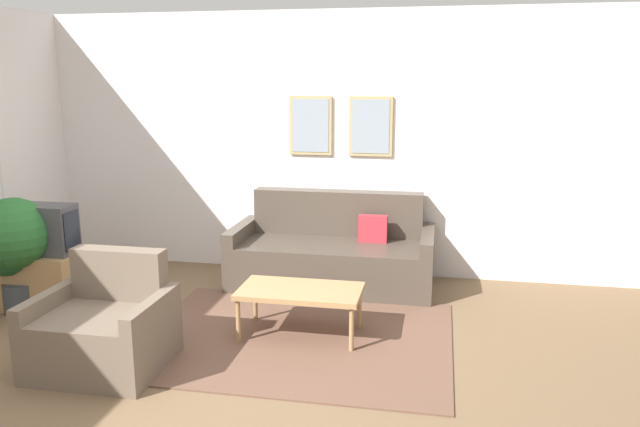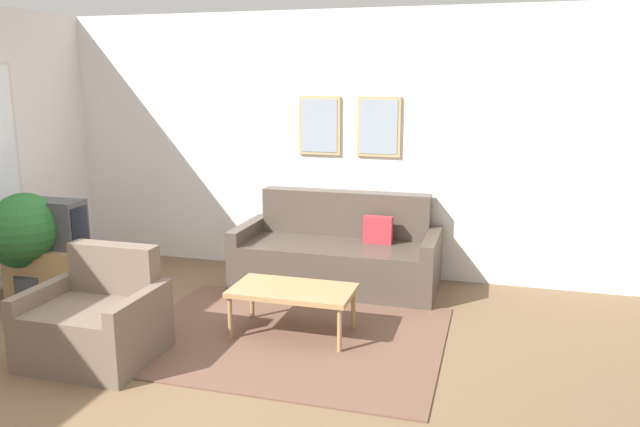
% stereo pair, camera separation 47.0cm
% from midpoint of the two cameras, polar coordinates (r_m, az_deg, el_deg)
% --- Properties ---
extents(ground_plane, '(16.00, 16.00, 0.00)m').
position_cam_midpoint_polar(ground_plane, '(4.56, -10.66, -14.35)').
color(ground_plane, brown).
extents(area_rug, '(2.45, 1.95, 0.01)m').
position_cam_midpoint_polar(area_rug, '(5.06, -0.31, -11.23)').
color(area_rug, brown).
rests_on(area_rug, ground_plane).
extents(wall_back, '(8.00, 0.09, 2.70)m').
position_cam_midpoint_polar(wall_back, '(6.61, -0.57, 6.42)').
color(wall_back, silver).
rests_on(wall_back, ground_plane).
extents(couch, '(1.98, 0.90, 0.90)m').
position_cam_midpoint_polar(couch, '(6.22, 3.84, -3.83)').
color(couch, '#4C4238').
rests_on(couch, ground_plane).
extents(coffee_table, '(0.97, 0.54, 0.40)m').
position_cam_midpoint_polar(coffee_table, '(4.98, 0.20, -7.26)').
color(coffee_table, '#A87F51').
rests_on(coffee_table, ground_plane).
extents(tv_stand, '(0.73, 0.45, 0.50)m').
position_cam_midpoint_polar(tv_stand, '(6.27, -21.37, -5.05)').
color(tv_stand, '#A87F51').
rests_on(tv_stand, ground_plane).
extents(tv, '(0.70, 0.28, 0.44)m').
position_cam_midpoint_polar(tv, '(6.15, -21.69, -0.85)').
color(tv, '#424247').
rests_on(tv, tv_stand).
extents(armchair, '(0.88, 0.76, 0.80)m').
position_cam_midpoint_polar(armchair, '(4.84, -17.13, -9.54)').
color(armchair, '#6B5B4C').
rests_on(armchair, ground_plane).
extents(potted_plant_tall, '(0.62, 0.62, 1.03)m').
position_cam_midpoint_polar(potted_plant_tall, '(6.09, -23.35, -1.62)').
color(potted_plant_tall, '#383D42').
rests_on(potted_plant_tall, ground_plane).
extents(potted_plant_by_window, '(0.45, 0.45, 0.72)m').
position_cam_midpoint_polar(potted_plant_by_window, '(6.41, -22.89, -3.09)').
color(potted_plant_by_window, slate).
rests_on(potted_plant_by_window, ground_plane).
extents(potted_plant_small, '(0.62, 0.62, 0.93)m').
position_cam_midpoint_polar(potted_plant_small, '(6.22, -23.70, -1.97)').
color(potted_plant_small, '#383D42').
rests_on(potted_plant_small, ground_plane).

